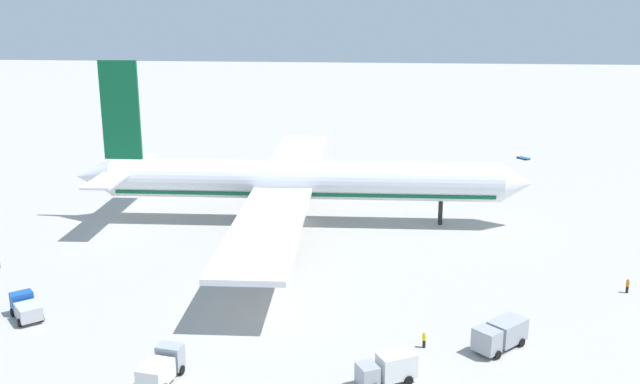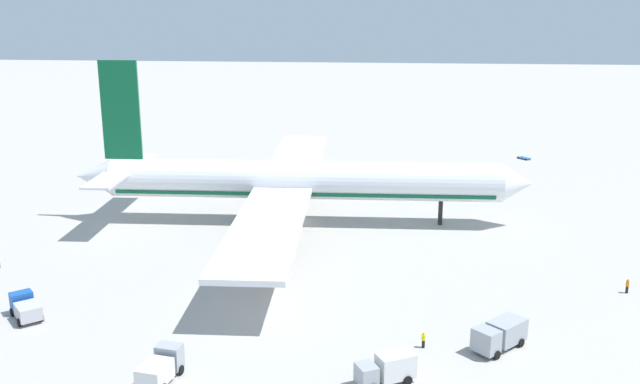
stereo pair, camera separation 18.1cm
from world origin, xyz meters
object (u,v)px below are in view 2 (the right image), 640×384
Objects in this scene: airliner at (295,181)px; service_truck_1 at (387,368)px; service_truck_4 at (26,307)px; ground_worker_3 at (627,286)px; traffic_cone_1 at (261,161)px; traffic_cone_0 at (234,163)px; baggage_cart_0 at (524,158)px; ground_worker_4 at (423,340)px; service_truck_2 at (500,334)px; service_truck_0 at (161,367)px.

airliner is 50.43m from service_truck_1.
service_truck_4 is 70.07m from ground_worker_3.
traffic_cone_1 is (-13.00, 42.22, -6.50)m from airliner.
airliner is 146.40× the size of traffic_cone_0.
baggage_cart_0 is 1.84× the size of ground_worker_4.
service_truck_2 is at bearing -64.58° from traffic_cone_1.
service_truck_2 is at bearing 34.92° from service_truck_1.
airliner reaches higher than ground_worker_4.
ground_worker_4 is (3.63, 7.26, -0.65)m from service_truck_1.
traffic_cone_1 is (-57.80, -8.46, 0.01)m from baggage_cart_0.
service_truck_0 is 90.01m from traffic_cone_0.
service_truck_4 is at bearing 165.89° from service_truck_1.
ground_worker_3 reaches higher than traffic_cone_1.
service_truck_2 reaches higher than traffic_cone_1.
traffic_cone_1 is (-6.94, 91.80, -1.16)m from service_truck_0.
ground_worker_4 reaches higher than baggage_cart_0.
service_truck_4 is 43.73m from ground_worker_4.
traffic_cone_1 is at bearing 81.33° from service_truck_4.
traffic_cone_1 is (-27.81, 90.14, -1.23)m from service_truck_1.
traffic_cone_0 is (-33.28, 87.48, -1.23)m from service_truck_1.
baggage_cart_0 is (18.71, 90.72, -1.30)m from service_truck_2.
ground_worker_4 is 88.30m from traffic_cone_0.
service_truck_2 reaches higher than service_truck_4.
baggage_cart_0 is (70.00, 88.54, -1.01)m from service_truck_4.
ground_worker_3 is (68.74, 13.57, -0.37)m from service_truck_4.
service_truck_2 is (11.28, 7.88, 0.05)m from service_truck_1.
service_truck_2 is 7.71m from ground_worker_4.
service_truck_2 is at bearing -2.43° from service_truck_4.
airliner is 146.40× the size of traffic_cone_1.
airliner is 50.23m from service_truck_0.
service_truck_2 reaches higher than ground_worker_4.
airliner is 44.65m from traffic_cone_1.
baggage_cart_0 is at bearing 51.67° from service_truck_4.
traffic_cone_1 is (-39.09, 82.26, -1.29)m from service_truck_2.
service_truck_2 is 23.51m from ground_worker_3.
ground_worker_3 is (-1.26, -74.97, 0.64)m from baggage_cart_0.
traffic_cone_1 is at bearing 110.77° from ground_worker_4.
service_truck_4 reaches higher than ground_worker_4.
service_truck_1 is 3.29× the size of ground_worker_3.
service_truck_0 is 10.28× the size of traffic_cone_1.
traffic_cone_0 is at bearing 134.16° from ground_worker_3.
service_truck_0 is 10.28× the size of traffic_cone_0.
airliner is at bearing 107.17° from service_truck_1.
ground_worker_3 is at bearing 39.43° from service_truck_1.
baggage_cart_0 is 95.06m from ground_worker_4.
service_truck_0 is at bearing -159.98° from ground_worker_4.
service_truck_0 is 26.08m from ground_worker_4.
service_truck_2 is 91.08m from traffic_cone_1.
service_truck_0 is at bearing -116.90° from baggage_cart_0.
service_truck_2 is (32.15, 9.54, 0.13)m from service_truck_0.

